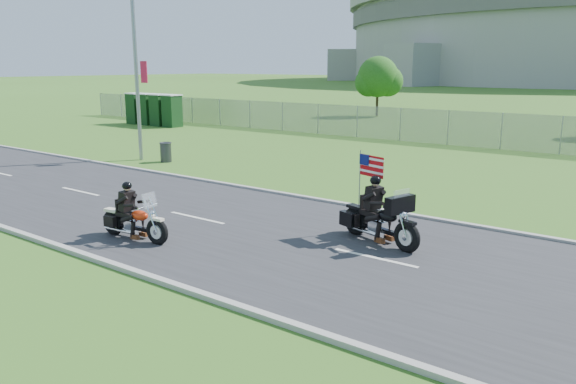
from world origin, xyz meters
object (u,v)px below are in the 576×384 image
Objects in this scene: porta_toilet_c at (147,110)px; motorcycle_lead at (133,222)px; motorcycle_follow at (380,221)px; trash_can at (166,152)px; porta_toilet_a at (172,111)px; streetlight at (139,41)px; porta_toilet_b at (159,111)px; porta_toilet_d at (136,109)px.

motorcycle_lead is (22.96, -19.45, -0.65)m from porta_toilet_c.
trash_can is (-14.06, 5.15, -0.15)m from motorcycle_follow.
motorcycle_lead is at bearing -43.97° from porta_toilet_a.
streetlight is 4.35× the size of porta_toilet_a.
porta_toilet_b is at bearing 136.65° from streetlight.
trash_can is (-8.72, 8.76, -0.05)m from motorcycle_lead.
streetlight is 3.88× the size of motorcycle_follow.
porta_toilet_a is 4.20m from porta_toilet_d.
motorcycle_lead is at bearing -45.13° from trash_can.
motorcycle_lead is 0.91× the size of motorcycle_follow.
streetlight is 18.40m from porta_toilet_d.
motorcycle_lead is 6.45m from motorcycle_follow.
motorcycle_follow is (25.50, -15.84, -0.55)m from porta_toilet_a.
trash_can is (1.42, 0.09, -5.19)m from streetlight.
trash_can is at bearing 176.87° from motorcycle_follow.
porta_toilet_d is 2.54× the size of trash_can.
streetlight is at bearing -37.17° from porta_toilet_d.
motorcycle_follow is at bearing -18.10° from streetlight.
motorcycle_follow is (29.70, -15.84, -0.55)m from porta_toilet_d.
streetlight reaches higher than porta_toilet_c.
porta_toilet_a is (-10.02, 10.78, -4.49)m from streetlight.
porta_toilet_c is 0.89× the size of motorcycle_follow.
porta_toilet_c is 30.10m from motorcycle_lead.
motorcycle_lead is (21.56, -19.45, -0.65)m from porta_toilet_b.
porta_toilet_d is 0.99× the size of motorcycle_lead.
porta_toilet_a reaches higher than motorcycle_follow.
porta_toilet_d is (-1.40, 0.00, 0.00)m from porta_toilet_c.
streetlight reaches higher than trash_can.
porta_toilet_c is at bearing 143.11° from trash_can.
porta_toilet_b and porta_toilet_c have the same top height.
porta_toilet_b is 1.40m from porta_toilet_c.
porta_toilet_a is 2.80m from porta_toilet_c.
trash_can is at bearing -34.34° from porta_toilet_d.
motorcycle_lead is 12.36m from trash_can.
porta_toilet_d is at bearing 168.93° from motorcycle_follow.
porta_toilet_a is 0.89× the size of motorcycle_follow.
porta_toilet_b is 16.72m from trash_can.
porta_toilet_b is 29.04m from motorcycle_lead.
streetlight reaches higher than porta_toilet_a.
motorcycle_follow reaches higher than motorcycle_lead.
streetlight is 16.33m from porta_toilet_b.
porta_toilet_d reaches higher than motorcycle_lead.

